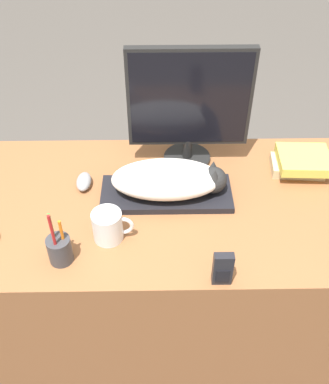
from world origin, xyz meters
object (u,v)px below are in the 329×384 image
monitor (189,104)px  phone (223,269)px  book_stack (301,163)px  cat (171,179)px  keyboard (166,194)px  pen_cup (60,249)px  computer_mouse (84,182)px  coffee_mug (108,226)px

monitor → phone: size_ratio=3.87×
phone → book_stack: bearing=55.2°
cat → book_stack: (0.48, 0.13, -0.04)m
keyboard → cat: (0.02, 0.00, 0.07)m
cat → phone: bearing=-69.7°
keyboard → pen_cup: pen_cup is taller
cat → monitor: bearing=71.9°
computer_mouse → coffee_mug: (0.11, -0.25, 0.03)m
keyboard → phone: bearing=-67.4°
cat → phone: 0.39m
keyboard → phone: size_ratio=3.87×
cat → monitor: size_ratio=0.86×
coffee_mug → pen_cup: (-0.14, -0.09, -0.00)m
monitor → computer_mouse: (-0.38, -0.14, -0.23)m
cat → book_stack: size_ratio=1.85×
cat → coffee_mug: bearing=-136.9°
phone → monitor: bearing=96.9°
coffee_mug → phone: bearing=-27.8°
cat → computer_mouse: (-0.31, 0.06, -0.06)m
cat → phone: cat is taller
keyboard → monitor: bearing=67.8°
keyboard → cat: cat is taller
keyboard → book_stack: book_stack is taller
computer_mouse → coffee_mug: bearing=-66.3°
monitor → cat: bearing=-108.1°
coffee_mug → book_stack: 0.75m
keyboard → monitor: (0.08, 0.20, 0.24)m
cat → pen_cup: pen_cup is taller
monitor → phone: (0.07, -0.57, -0.19)m
phone → cat: bearing=110.3°
book_stack → cat: bearing=-164.8°
monitor → phone: bearing=-83.1°
monitor → computer_mouse: bearing=-159.2°
keyboard → book_stack: bearing=14.7°
keyboard → computer_mouse: computer_mouse is taller
book_stack → monitor: bearing=169.9°
pen_cup → phone: bearing=-10.7°
monitor → pen_cup: 0.66m
keyboard → pen_cup: bearing=-139.5°
pen_cup → keyboard: bearing=40.5°
keyboard → cat: bearing=0.0°
coffee_mug → pen_cup: pen_cup is taller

